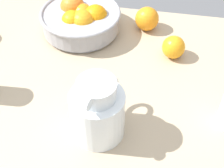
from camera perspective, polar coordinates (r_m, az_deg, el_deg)
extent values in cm
cube|color=tan|center=(88.97, 0.72, -5.20)|extent=(130.78, 96.97, 3.00)
cylinder|color=#99999E|center=(113.09, -5.31, 9.39)|extent=(23.27, 23.27, 1.20)
cylinder|color=#99999E|center=(110.98, -5.43, 10.88)|extent=(25.29, 25.29, 5.99)
torus|color=#99999E|center=(109.29, -5.54, 12.16)|extent=(26.49, 26.49, 1.20)
sphere|color=orange|center=(109.23, -2.86, 11.61)|extent=(7.85, 7.85, 7.85)
sphere|color=orange|center=(111.36, -5.08, 12.12)|extent=(6.54, 6.54, 6.54)
sphere|color=orange|center=(113.21, -6.85, 13.12)|extent=(8.19, 8.19, 8.19)
sphere|color=orange|center=(108.00, -6.93, 10.76)|extent=(7.06, 7.06, 7.06)
sphere|color=orange|center=(107.46, -5.07, 10.68)|extent=(7.99, 7.99, 7.99)
cylinder|color=white|center=(78.81, -2.50, -5.30)|extent=(13.11, 13.11, 12.82)
cylinder|color=white|center=(72.28, -2.71, -1.05)|extent=(9.06, 9.06, 4.39)
cone|color=white|center=(68.02, -4.98, -3.24)|extent=(3.67, 3.53, 2.80)
torus|color=white|center=(82.04, -0.09, -1.15)|extent=(3.07, 6.90, 6.84)
cylinder|color=yellow|center=(80.32, -2.45, -6.15)|extent=(12.06, 12.06, 8.98)
sphere|color=orange|center=(102.49, 10.63, 6.31)|extent=(7.09, 7.09, 7.09)
sphere|color=orange|center=(112.41, 6.09, 11.19)|extent=(7.93, 7.93, 7.93)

